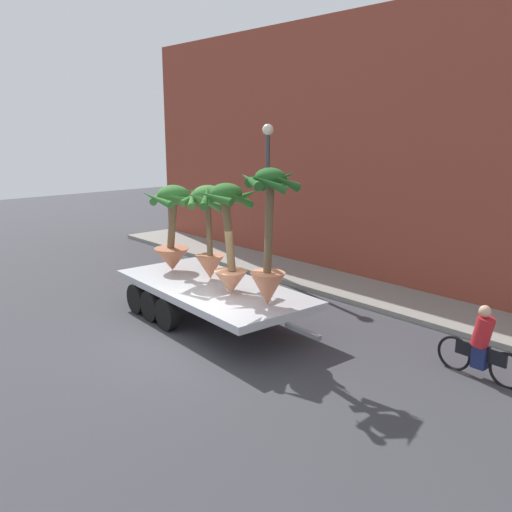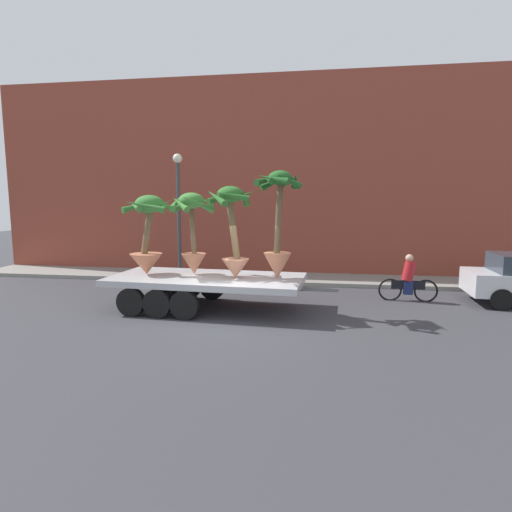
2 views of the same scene
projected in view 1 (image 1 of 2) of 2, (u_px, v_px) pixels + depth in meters
name	position (u px, v px, depth m)	size (l,w,h in m)	color
ground_plane	(190.00, 344.00, 12.36)	(60.00, 60.00, 0.00)	#38383D
sidewalk	(355.00, 289.00, 16.31)	(24.00, 2.20, 0.15)	gray
building_facade	(395.00, 151.00, 16.47)	(24.00, 1.20, 8.35)	brown
flatbed_trailer	(207.00, 291.00, 13.80)	(6.72, 2.88, 0.98)	#B7BABF
potted_palm_rear	(269.00, 238.00, 11.66)	(1.39, 1.41, 3.05)	#C17251
potted_palm_middle	(228.00, 233.00, 12.57)	(1.45, 1.51, 2.63)	tan
potted_palm_front	(209.00, 226.00, 13.81)	(1.49, 1.53, 2.46)	#C17251
potted_palm_extra	(172.00, 228.00, 14.65)	(1.62, 1.68, 2.39)	#B26647
cyclist	(481.00, 346.00, 10.52)	(1.84, 0.35, 1.54)	black
street_lamp	(268.00, 180.00, 17.27)	(0.36, 0.36, 4.83)	#383D42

